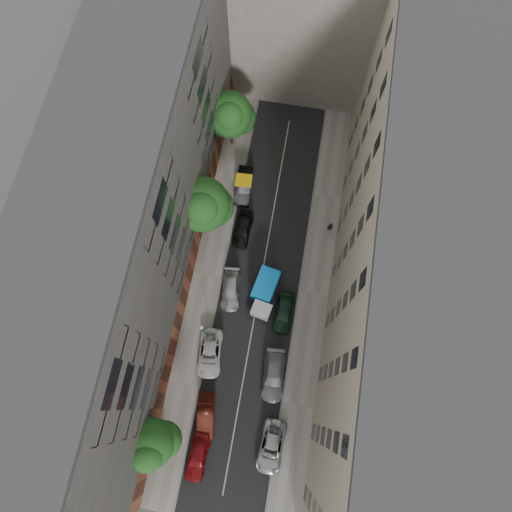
% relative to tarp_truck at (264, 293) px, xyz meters
% --- Properties ---
extents(ground, '(120.00, 120.00, 0.00)m').
position_rel_tarp_truck_xyz_m(ground, '(-0.60, 1.11, -1.25)').
color(ground, '#4C4C49').
rests_on(ground, ground).
extents(road_surface, '(8.00, 44.00, 0.02)m').
position_rel_tarp_truck_xyz_m(road_surface, '(-0.60, 1.11, -1.24)').
color(road_surface, black).
rests_on(road_surface, ground).
extents(sidewalk_left, '(3.00, 44.00, 0.15)m').
position_rel_tarp_truck_xyz_m(sidewalk_left, '(-6.10, 1.11, -1.18)').
color(sidewalk_left, gray).
rests_on(sidewalk_left, ground).
extents(sidewalk_right, '(3.00, 44.00, 0.15)m').
position_rel_tarp_truck_xyz_m(sidewalk_right, '(4.90, 1.11, -1.18)').
color(sidewalk_right, gray).
rests_on(sidewalk_right, ground).
extents(building_left, '(8.00, 44.00, 20.00)m').
position_rel_tarp_truck_xyz_m(building_left, '(-11.60, 1.11, 8.75)').
color(building_left, '#454341').
rests_on(building_left, ground).
extents(building_right, '(8.00, 44.00, 20.00)m').
position_rel_tarp_truck_xyz_m(building_right, '(10.40, 1.11, 8.75)').
color(building_right, '#B5AA8D').
rests_on(building_right, ground).
extents(building_endcap, '(18.00, 12.00, 18.00)m').
position_rel_tarp_truck_xyz_m(building_endcap, '(-0.60, 29.11, 7.75)').
color(building_endcap, gray).
rests_on(building_endcap, ground).
extents(tarp_truck, '(2.80, 5.22, 2.27)m').
position_rel_tarp_truck_xyz_m(tarp_truck, '(0.00, 0.00, 0.00)').
color(tarp_truck, black).
rests_on(tarp_truck, ground).
extents(car_left_0, '(1.86, 4.30, 1.44)m').
position_rel_tarp_truck_xyz_m(car_left_0, '(-3.40, -15.89, -0.53)').
color(car_left_0, maroon).
rests_on(car_left_0, ground).
extents(car_left_1, '(2.17, 4.53, 1.43)m').
position_rel_tarp_truck_xyz_m(car_left_1, '(-3.40, -12.29, -0.54)').
color(car_left_1, '#49170E').
rests_on(car_left_1, ground).
extents(car_left_2, '(2.73, 5.02, 1.34)m').
position_rel_tarp_truck_xyz_m(car_left_2, '(-4.20, -6.69, -0.58)').
color(car_left_2, silver).
rests_on(car_left_2, ground).
extents(car_left_3, '(2.29, 4.60, 1.28)m').
position_rel_tarp_truck_xyz_m(car_left_3, '(-3.40, -0.15, -0.61)').
color(car_left_3, '#B9B8BE').
rests_on(car_left_3, ground).
extents(car_left_4, '(1.87, 4.29, 1.44)m').
position_rel_tarp_truck_xyz_m(car_left_4, '(-3.40, 6.51, -0.53)').
color(car_left_4, black).
rests_on(car_left_4, ground).
extents(car_left_5, '(1.84, 4.66, 1.51)m').
position_rel_tarp_truck_xyz_m(car_left_5, '(-4.20, 11.48, -0.50)').
color(car_left_5, black).
rests_on(car_left_5, ground).
extents(car_right_0, '(2.42, 4.88, 1.33)m').
position_rel_tarp_truck_xyz_m(car_right_0, '(3.00, -13.89, -0.59)').
color(car_right_0, '#AFB0B4').
rests_on(car_right_0, ground).
extents(car_right_1, '(2.42, 5.15, 1.45)m').
position_rel_tarp_truck_xyz_m(car_right_1, '(2.20, -7.69, -0.52)').
color(car_right_1, slate).
rests_on(car_right_1, ground).
extents(car_right_2, '(1.78, 4.39, 1.49)m').
position_rel_tarp_truck_xyz_m(car_right_2, '(2.20, -1.49, -0.51)').
color(car_right_2, black).
rests_on(car_right_2, ground).
extents(tree_near, '(4.57, 4.18, 7.33)m').
position_rel_tarp_truck_xyz_m(tree_near, '(-6.90, -15.12, 3.83)').
color(tree_near, '#382619').
rests_on(tree_near, sidewalk_left).
extents(tree_mid, '(5.50, 5.26, 9.04)m').
position_rel_tarp_truck_xyz_m(tree_mid, '(-6.90, 6.00, 4.94)').
color(tree_mid, '#382619').
rests_on(tree_mid, sidewalk_left).
extents(tree_far, '(5.07, 4.77, 7.78)m').
position_rel_tarp_truck_xyz_m(tree_far, '(-6.48, 16.74, 4.03)').
color(tree_far, '#382619').
rests_on(tree_far, sidewalk_left).
extents(lamp_post, '(0.36, 0.36, 5.71)m').
position_rel_tarp_truck_xyz_m(lamp_post, '(-4.80, -5.06, 2.47)').
color(lamp_post, '#185728').
rests_on(lamp_post, sidewalk_left).
extents(pedestrian, '(0.68, 0.53, 1.66)m').
position_rel_tarp_truck_xyz_m(pedestrian, '(5.58, 8.22, -0.27)').
color(pedestrian, black).
rests_on(pedestrian, sidewalk_right).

